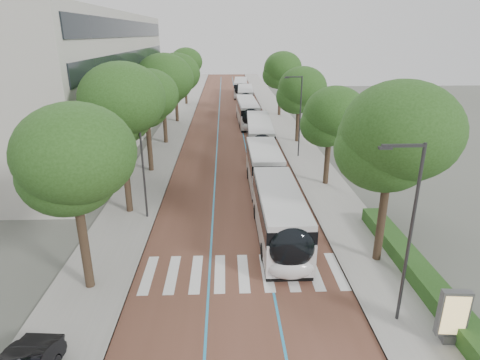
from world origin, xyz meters
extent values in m
plane|color=#51544C|center=(0.00, 0.00, 0.00)|extent=(160.00, 160.00, 0.00)
cube|color=brown|center=(0.00, 40.00, 0.01)|extent=(11.00, 140.00, 0.02)
cube|color=gray|center=(-7.50, 40.00, 0.06)|extent=(4.00, 140.00, 0.12)
cube|color=gray|center=(7.50, 40.00, 0.06)|extent=(4.00, 140.00, 0.12)
cube|color=gray|center=(-5.60, 40.00, 0.06)|extent=(0.20, 140.00, 0.14)
cube|color=gray|center=(5.60, 40.00, 0.06)|extent=(0.20, 140.00, 0.14)
cube|color=silver|center=(-4.80, 1.00, 0.03)|extent=(0.55, 3.60, 0.01)
cube|color=silver|center=(-3.55, 1.00, 0.03)|extent=(0.55, 3.60, 0.01)
cube|color=silver|center=(-2.30, 1.00, 0.03)|extent=(0.55, 3.60, 0.01)
cube|color=silver|center=(-1.05, 1.00, 0.03)|extent=(0.55, 3.60, 0.01)
cube|color=silver|center=(0.20, 1.00, 0.03)|extent=(0.55, 3.60, 0.01)
cube|color=silver|center=(1.45, 1.00, 0.03)|extent=(0.55, 3.60, 0.01)
cube|color=silver|center=(2.70, 1.00, 0.03)|extent=(0.55, 3.60, 0.01)
cube|color=silver|center=(3.95, 1.00, 0.03)|extent=(0.55, 3.60, 0.01)
cube|color=silver|center=(5.20, 1.00, 0.03)|extent=(0.55, 3.60, 0.01)
cube|color=teal|center=(-1.60, 40.00, 0.02)|extent=(0.12, 126.00, 0.01)
cube|color=teal|center=(1.60, 40.00, 0.02)|extent=(0.12, 126.00, 0.01)
cube|color=#B3B0A6|center=(-19.50, 28.00, 7.00)|extent=(18.00, 40.00, 14.00)
cube|color=black|center=(-10.45, 28.00, 3.00)|extent=(0.12, 38.00, 1.60)
cube|color=black|center=(-10.45, 28.00, 6.20)|extent=(0.12, 38.00, 1.60)
cube|color=black|center=(-10.45, 28.00, 9.40)|extent=(0.12, 38.00, 1.60)
cube|color=black|center=(-10.45, 28.00, 12.40)|extent=(0.12, 38.00, 1.60)
cube|color=#1D4317|center=(9.10, 0.00, 0.52)|extent=(1.20, 14.00, 0.80)
cylinder|color=#313133|center=(6.80, -3.00, 4.12)|extent=(0.14, 0.14, 8.00)
cube|color=#313133|center=(6.00, -3.00, 8.02)|extent=(1.70, 0.12, 0.12)
cube|color=#313133|center=(5.30, -3.00, 7.94)|extent=(0.50, 0.20, 0.10)
cylinder|color=#313133|center=(6.80, 22.00, 4.12)|extent=(0.14, 0.14, 8.00)
cube|color=#313133|center=(6.00, 22.00, 8.02)|extent=(1.70, 0.12, 0.12)
cube|color=#313133|center=(5.30, 22.00, 7.94)|extent=(0.50, 0.20, 0.10)
cylinder|color=#313133|center=(-6.10, 8.00, 4.12)|extent=(0.14, 0.14, 8.00)
cylinder|color=black|center=(-7.50, 0.00, 2.29)|extent=(0.44, 0.44, 4.58)
ellipsoid|color=#204115|center=(-7.50, 0.00, 6.45)|extent=(5.26, 5.26, 4.47)
cylinder|color=black|center=(-7.50, 9.00, 2.64)|extent=(0.44, 0.44, 5.27)
ellipsoid|color=#204115|center=(-7.50, 9.00, 7.43)|extent=(5.51, 5.51, 4.68)
cylinder|color=black|center=(-7.50, 18.00, 2.27)|extent=(0.44, 0.44, 4.54)
ellipsoid|color=#204115|center=(-7.50, 18.00, 6.40)|extent=(5.20, 5.20, 4.42)
cylinder|color=black|center=(-7.50, 28.00, 2.38)|extent=(0.44, 0.44, 4.76)
ellipsoid|color=#204115|center=(-7.50, 28.00, 6.71)|extent=(6.41, 6.41, 5.45)
cylinder|color=black|center=(-7.50, 40.00, 2.20)|extent=(0.44, 0.44, 4.39)
ellipsoid|color=#204115|center=(-7.50, 40.00, 6.19)|extent=(6.44, 6.44, 5.47)
cylinder|color=black|center=(-7.50, 55.00, 2.39)|extent=(0.44, 0.44, 4.79)
ellipsoid|color=#204115|center=(-7.50, 55.00, 6.75)|extent=(5.55, 5.55, 4.72)
cylinder|color=black|center=(7.70, 2.00, 2.43)|extent=(0.44, 0.44, 4.86)
ellipsoid|color=#204115|center=(7.70, 2.00, 6.84)|extent=(5.89, 5.89, 5.01)
cylinder|color=black|center=(7.70, 14.00, 1.96)|extent=(0.44, 0.44, 3.92)
ellipsoid|color=#204115|center=(7.70, 14.00, 5.52)|extent=(4.85, 4.85, 4.13)
cylinder|color=black|center=(7.70, 28.00, 2.03)|extent=(0.44, 0.44, 4.06)
ellipsoid|color=#204115|center=(7.70, 28.00, 5.72)|extent=(5.36, 5.36, 4.56)
cylinder|color=black|center=(7.70, 44.00, 2.33)|extent=(0.44, 0.44, 4.65)
ellipsoid|color=#204115|center=(7.70, 44.00, 6.55)|extent=(5.60, 5.60, 4.76)
cylinder|color=black|center=(2.51, 9.71, 1.77)|extent=(2.30, 0.91, 2.30)
cube|color=silver|center=(2.52, 4.58, 1.26)|extent=(2.52, 9.37, 1.82)
cube|color=black|center=(2.52, 4.58, 2.40)|extent=(2.56, 9.18, 0.97)
cube|color=#BDBDBF|center=(2.52, 4.58, 3.04)|extent=(2.47, 9.18, 0.31)
cube|color=black|center=(2.52, 4.58, 0.17)|extent=(2.47, 8.99, 0.35)
cube|color=silver|center=(2.50, 14.03, 1.26)|extent=(2.52, 7.75, 1.82)
cube|color=black|center=(2.50, 14.03, 2.40)|extent=(2.56, 7.59, 0.97)
cube|color=#BDBDBF|center=(2.50, 14.03, 3.04)|extent=(2.47, 7.59, 0.31)
cube|color=black|center=(2.50, 14.03, 0.17)|extent=(2.47, 7.44, 0.35)
ellipsoid|color=black|center=(2.53, 0.05, 2.00)|extent=(2.35, 1.11, 2.28)
ellipsoid|color=silver|center=(2.53, 0.00, 0.86)|extent=(2.35, 1.01, 1.14)
cylinder|color=black|center=(1.40, 2.30, 0.50)|extent=(0.30, 1.00, 1.00)
cylinder|color=black|center=(3.66, 2.30, 0.50)|extent=(0.30, 1.00, 1.00)
cylinder|color=black|center=(1.37, 15.70, 0.50)|extent=(0.30, 1.00, 1.00)
cylinder|color=black|center=(3.63, 15.70, 0.50)|extent=(0.30, 1.00, 1.00)
cylinder|color=black|center=(1.39, 7.66, 0.50)|extent=(0.30, 1.00, 1.00)
cylinder|color=black|center=(3.65, 7.66, 0.50)|extent=(0.30, 1.00, 1.00)
cube|color=silver|center=(3.00, 24.87, 1.26)|extent=(2.99, 12.09, 1.82)
cube|color=black|center=(3.00, 24.87, 2.40)|extent=(3.02, 11.85, 0.97)
cube|color=#BDBDBF|center=(3.00, 24.87, 3.04)|extent=(2.93, 11.85, 0.31)
cube|color=black|center=(3.00, 24.87, 0.17)|extent=(2.92, 11.61, 0.35)
ellipsoid|color=black|center=(2.76, 19.02, 2.00)|extent=(2.39, 1.20, 2.28)
ellipsoid|color=silver|center=(2.76, 18.97, 0.86)|extent=(2.39, 1.10, 1.14)
cylinder|color=black|center=(1.73, 21.32, 0.50)|extent=(0.34, 1.01, 1.00)
cylinder|color=black|center=(3.98, 21.23, 0.50)|extent=(0.34, 1.01, 1.00)
cylinder|color=black|center=(2.03, 28.71, 0.50)|extent=(0.34, 1.01, 1.00)
cylinder|color=black|center=(4.29, 28.62, 0.50)|extent=(0.34, 1.01, 1.00)
cube|color=silver|center=(2.47, 38.49, 1.26)|extent=(2.80, 12.06, 1.82)
cube|color=black|center=(2.47, 38.49, 2.40)|extent=(2.83, 11.82, 0.97)
cube|color=#BDBDBF|center=(2.47, 38.49, 3.04)|extent=(2.74, 11.82, 0.31)
cube|color=black|center=(2.47, 38.49, 0.17)|extent=(2.74, 11.58, 0.35)
ellipsoid|color=black|center=(2.61, 32.64, 2.00)|extent=(2.38, 1.16, 2.28)
ellipsoid|color=silver|center=(2.61, 32.59, 0.86)|extent=(2.37, 1.06, 1.14)
cylinder|color=black|center=(1.43, 34.86, 0.50)|extent=(0.32, 1.01, 1.00)
cylinder|color=black|center=(3.68, 34.92, 0.50)|extent=(0.32, 1.01, 1.00)
cylinder|color=black|center=(1.24, 42.26, 0.50)|extent=(0.32, 1.01, 1.00)
cylinder|color=black|center=(3.50, 42.32, 0.50)|extent=(0.32, 1.01, 1.00)
cube|color=silver|center=(2.89, 52.36, 1.26)|extent=(3.00, 12.09, 1.82)
cube|color=black|center=(2.89, 52.36, 2.40)|extent=(3.03, 11.86, 0.97)
cube|color=#BDBDBF|center=(2.89, 52.36, 3.04)|extent=(2.94, 11.85, 0.31)
cube|color=black|center=(2.89, 52.36, 0.17)|extent=(2.93, 11.61, 0.35)
ellipsoid|color=black|center=(2.65, 46.52, 2.00)|extent=(2.39, 1.20, 2.28)
ellipsoid|color=silver|center=(2.65, 46.47, 0.86)|extent=(2.39, 1.10, 1.14)
cylinder|color=black|center=(1.61, 48.81, 0.50)|extent=(0.34, 1.01, 1.00)
cylinder|color=black|center=(3.87, 48.72, 0.50)|extent=(0.34, 1.01, 1.00)
cylinder|color=black|center=(1.92, 56.21, 0.50)|extent=(0.34, 1.01, 1.00)
cylinder|color=black|center=(4.18, 56.11, 0.50)|extent=(0.34, 1.01, 1.00)
cube|color=silver|center=(2.60, 65.07, 1.26)|extent=(3.04, 12.10, 1.82)
cube|color=black|center=(2.60, 65.07, 2.40)|extent=(3.07, 11.86, 0.97)
cube|color=#BDBDBF|center=(2.60, 65.07, 3.04)|extent=(2.98, 11.86, 0.31)
cube|color=black|center=(2.60, 65.07, 0.17)|extent=(2.97, 11.62, 0.35)
ellipsoid|color=black|center=(2.34, 59.22, 2.00)|extent=(2.40, 1.20, 2.28)
ellipsoid|color=silver|center=(2.34, 59.17, 0.86)|extent=(2.39, 1.10, 1.14)
cylinder|color=black|center=(1.31, 61.52, 0.50)|extent=(0.34, 1.01, 1.00)
cylinder|color=black|center=(3.57, 61.42, 0.50)|extent=(0.34, 1.01, 1.00)
cylinder|color=black|center=(1.65, 68.91, 0.50)|extent=(0.34, 1.01, 1.00)
cylinder|color=black|center=(3.90, 68.81, 0.50)|extent=(0.34, 1.01, 1.00)
cube|color=#59595B|center=(8.30, -4.46, 0.30)|extent=(0.58, 0.49, 0.36)
cube|color=#59595B|center=(8.30, -4.46, 1.51)|extent=(1.19, 0.42, 2.06)
cube|color=#E0C077|center=(8.28, -4.62, 1.51)|extent=(0.98, 0.10, 1.79)
camera|label=1|loc=(-0.68, -17.23, 11.97)|focal=30.00mm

